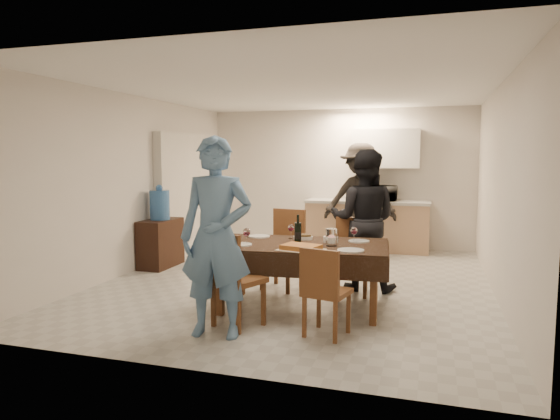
% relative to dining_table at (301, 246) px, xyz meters
% --- Properties ---
extents(floor, '(5.00, 6.00, 0.02)m').
position_rel_dining_table_xyz_m(floor, '(-0.35, 1.16, -0.71)').
color(floor, '#B7B7B2').
rests_on(floor, ground).
extents(ceiling, '(5.00, 6.00, 0.02)m').
position_rel_dining_table_xyz_m(ceiling, '(-0.35, 1.16, 1.89)').
color(ceiling, white).
rests_on(ceiling, wall_back).
extents(wall_back, '(5.00, 0.02, 2.60)m').
position_rel_dining_table_xyz_m(wall_back, '(-0.35, 4.16, 0.59)').
color(wall_back, silver).
rests_on(wall_back, floor).
extents(wall_front, '(5.00, 0.02, 2.60)m').
position_rel_dining_table_xyz_m(wall_front, '(-0.35, -1.84, 0.59)').
color(wall_front, silver).
rests_on(wall_front, floor).
extents(wall_left, '(0.02, 6.00, 2.60)m').
position_rel_dining_table_xyz_m(wall_left, '(-2.85, 1.16, 0.59)').
color(wall_left, silver).
rests_on(wall_left, floor).
extents(wall_right, '(0.02, 6.00, 2.60)m').
position_rel_dining_table_xyz_m(wall_right, '(2.15, 1.16, 0.59)').
color(wall_right, silver).
rests_on(wall_right, floor).
extents(stub_partition, '(0.15, 1.40, 2.10)m').
position_rel_dining_table_xyz_m(stub_partition, '(-2.77, 2.36, 0.34)').
color(stub_partition, beige).
rests_on(stub_partition, floor).
extents(kitchen_base_cabinet, '(2.20, 0.60, 0.86)m').
position_rel_dining_table_xyz_m(kitchen_base_cabinet, '(0.25, 3.84, -0.28)').
color(kitchen_base_cabinet, '#A07D60').
rests_on(kitchen_base_cabinet, floor).
extents(kitchen_worktop, '(2.24, 0.64, 0.05)m').
position_rel_dining_table_xyz_m(kitchen_worktop, '(0.25, 3.84, 0.18)').
color(kitchen_worktop, '#A8A8A4').
rests_on(kitchen_worktop, kitchen_base_cabinet).
extents(upper_cabinet, '(1.20, 0.34, 0.70)m').
position_rel_dining_table_xyz_m(upper_cabinet, '(0.55, 3.98, 1.14)').
color(upper_cabinet, silver).
rests_on(upper_cabinet, wall_back).
extents(dining_table, '(1.99, 1.28, 0.74)m').
position_rel_dining_table_xyz_m(dining_table, '(0.00, 0.00, 0.00)').
color(dining_table, black).
rests_on(dining_table, floor).
extents(chair_near_left, '(0.58, 0.59, 0.52)m').
position_rel_dining_table_xyz_m(chair_near_left, '(-0.45, -0.84, -0.12)').
color(chair_near_left, brown).
rests_on(chair_near_left, floor).
extents(chair_near_right, '(0.47, 0.47, 0.46)m').
position_rel_dining_table_xyz_m(chair_near_right, '(0.45, -0.83, -0.18)').
color(chair_near_right, brown).
rests_on(chair_near_right, floor).
extents(chair_far_left, '(0.54, 0.55, 0.55)m').
position_rel_dining_table_xyz_m(chair_far_left, '(-0.45, 0.65, -0.08)').
color(chair_far_left, brown).
rests_on(chair_far_left, floor).
extents(chair_far_right, '(0.47, 0.47, 0.51)m').
position_rel_dining_table_xyz_m(chair_far_right, '(0.45, 0.66, -0.13)').
color(chair_far_right, brown).
rests_on(chair_far_right, floor).
extents(console, '(0.40, 0.79, 0.74)m').
position_rel_dining_table_xyz_m(console, '(-2.63, 1.46, -0.34)').
color(console, black).
rests_on(console, floor).
extents(water_jug, '(0.30, 0.30, 0.45)m').
position_rel_dining_table_xyz_m(water_jug, '(-2.63, 1.46, 0.26)').
color(water_jug, '#3C75C1').
rests_on(water_jug, console).
extents(wine_bottle, '(0.08, 0.08, 0.31)m').
position_rel_dining_table_xyz_m(wine_bottle, '(-0.05, 0.05, 0.19)').
color(wine_bottle, black).
rests_on(wine_bottle, dining_table).
extents(water_pitcher, '(0.12, 0.12, 0.19)m').
position_rel_dining_table_xyz_m(water_pitcher, '(0.35, -0.05, 0.13)').
color(water_pitcher, white).
rests_on(water_pitcher, dining_table).
extents(savoury_tart, '(0.51, 0.42, 0.06)m').
position_rel_dining_table_xyz_m(savoury_tart, '(0.10, -0.38, 0.06)').
color(savoury_tart, '#AE7033').
rests_on(savoury_tart, dining_table).
extents(salad_bowl, '(0.17, 0.17, 0.07)m').
position_rel_dining_table_xyz_m(salad_bowl, '(0.30, 0.18, 0.07)').
color(salad_bowl, silver).
rests_on(salad_bowl, dining_table).
extents(mushroom_dish, '(0.21, 0.21, 0.04)m').
position_rel_dining_table_xyz_m(mushroom_dish, '(-0.05, 0.28, 0.05)').
color(mushroom_dish, silver).
rests_on(mushroom_dish, dining_table).
extents(wine_glass_a, '(0.08, 0.08, 0.19)m').
position_rel_dining_table_xyz_m(wine_glass_a, '(-0.55, -0.25, 0.13)').
color(wine_glass_a, white).
rests_on(wine_glass_a, dining_table).
extents(wine_glass_b, '(0.08, 0.08, 0.18)m').
position_rel_dining_table_xyz_m(wine_glass_b, '(0.55, 0.25, 0.12)').
color(wine_glass_b, white).
rests_on(wine_glass_b, dining_table).
extents(wine_glass_c, '(0.08, 0.08, 0.17)m').
position_rel_dining_table_xyz_m(wine_glass_c, '(-0.20, 0.30, 0.12)').
color(wine_glass_c, white).
rests_on(wine_glass_c, dining_table).
extents(plate_near_left, '(0.24, 0.24, 0.01)m').
position_rel_dining_table_xyz_m(plate_near_left, '(-0.60, -0.30, 0.04)').
color(plate_near_left, silver).
rests_on(plate_near_left, dining_table).
extents(plate_near_right, '(0.27, 0.27, 0.02)m').
position_rel_dining_table_xyz_m(plate_near_right, '(0.60, -0.30, 0.04)').
color(plate_near_right, silver).
rests_on(plate_near_right, dining_table).
extents(plate_far_left, '(0.26, 0.26, 0.01)m').
position_rel_dining_table_xyz_m(plate_far_left, '(-0.60, 0.30, 0.04)').
color(plate_far_left, silver).
rests_on(plate_far_left, dining_table).
extents(plate_far_right, '(0.24, 0.24, 0.01)m').
position_rel_dining_table_xyz_m(plate_far_right, '(0.60, 0.30, 0.04)').
color(plate_far_right, silver).
rests_on(plate_far_right, dining_table).
extents(microwave, '(0.50, 0.34, 0.28)m').
position_rel_dining_table_xyz_m(microwave, '(0.52, 3.84, 0.34)').
color(microwave, silver).
rests_on(microwave, kitchen_worktop).
extents(person_near, '(0.74, 0.53, 1.89)m').
position_rel_dining_table_xyz_m(person_near, '(-0.55, -1.05, 0.24)').
color(person_near, '#5982B0').
rests_on(person_near, floor).
extents(person_far, '(0.87, 0.68, 1.79)m').
position_rel_dining_table_xyz_m(person_far, '(0.55, 1.05, 0.19)').
color(person_far, black).
rests_on(person_far, floor).
extents(person_kitchen, '(1.25, 0.72, 1.94)m').
position_rel_dining_table_xyz_m(person_kitchen, '(0.18, 3.39, 0.26)').
color(person_kitchen, black).
rests_on(person_kitchen, floor).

